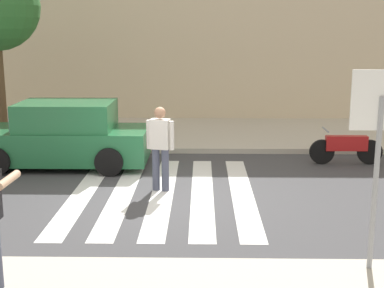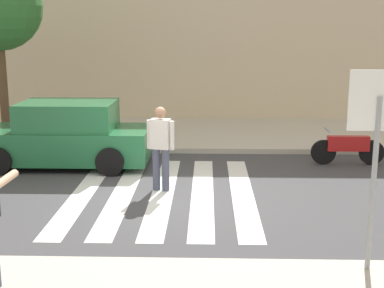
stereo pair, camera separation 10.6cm
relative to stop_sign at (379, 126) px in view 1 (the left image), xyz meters
The scene contains 12 objects.
ground_plane 5.02m from the stop_sign, 131.29° to the left, with size 120.00×120.00×0.00m, color #424244.
sidewalk_far 10.11m from the stop_sign, 107.75° to the left, with size 60.00×4.80×0.14m, color beige.
building_facade_far 14.26m from the stop_sign, 102.32° to the left, with size 56.00×4.00×7.34m, color beige.
crosswalk_stripe_0 6.23m from the stop_sign, 141.77° to the left, with size 0.44×5.20×0.01m, color silver.
crosswalk_stripe_1 5.66m from the stop_sign, 136.39° to the left, with size 0.44×5.20×0.01m, color silver.
crosswalk_stripe_2 5.16m from the stop_sign, 129.69° to the left, with size 0.44×5.20×0.01m, color silver.
crosswalk_stripe_3 4.73m from the stop_sign, 121.40° to the left, with size 0.44×5.20×0.01m, color silver.
crosswalk_stripe_4 4.41m from the stop_sign, 111.34° to the left, with size 0.44×5.20×0.01m, color silver.
stop_sign is the anchor object (origin of this frame).
pedestrian_crossing 5.01m from the stop_sign, 128.91° to the left, with size 0.56×0.33×1.72m.
parked_car_green 8.09m from the stop_sign, 133.97° to the left, with size 4.10×1.92×1.55m.
motorcycle 6.39m from the stop_sign, 78.18° to the left, with size 1.76×0.60×0.87m.
Camera 1 is at (0.78, -10.10, 3.28)m, focal length 50.00 mm.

